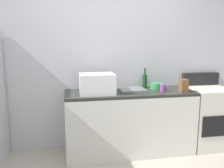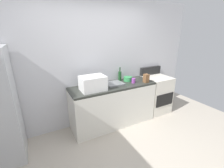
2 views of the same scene
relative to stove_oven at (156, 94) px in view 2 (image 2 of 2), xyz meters
The scene contains 10 objects.
ground_plane 1.99m from the stove_oven, 141.59° to the right, with size 6.00×6.00×0.00m, color #B2A899.
wall_back 1.77m from the stove_oven, 167.22° to the left, with size 5.00×0.10×2.60m, color silver.
kitchen_counter 1.22m from the stove_oven, behind, with size 1.80×0.60×0.90m.
stove_oven is the anchor object (origin of this frame).
microwave 1.79m from the stove_oven, behind, with size 0.46×0.34×0.27m, color white.
sink_basin 1.26m from the stove_oven, behind, with size 0.36×0.32×0.03m, color slate.
wine_bottle 1.11m from the stove_oven, 168.21° to the left, with size 0.07×0.07×0.30m.
coffee_mug 0.92m from the stove_oven, behind, with size 0.08×0.08×0.10m, color purple.
knife_block 0.75m from the stove_oven, 160.08° to the right, with size 0.10×0.10×0.18m, color brown.
mixing_bowl 0.93m from the stove_oven, behind, with size 0.19×0.19×0.09m, color #338C4C.
Camera 2 is at (-1.13, -1.41, 1.95)m, focal length 24.59 mm.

